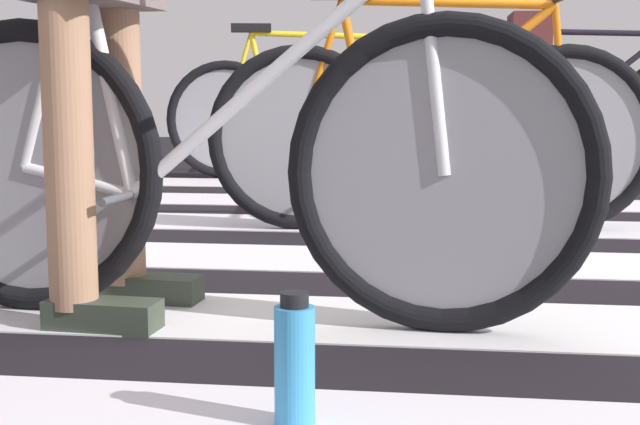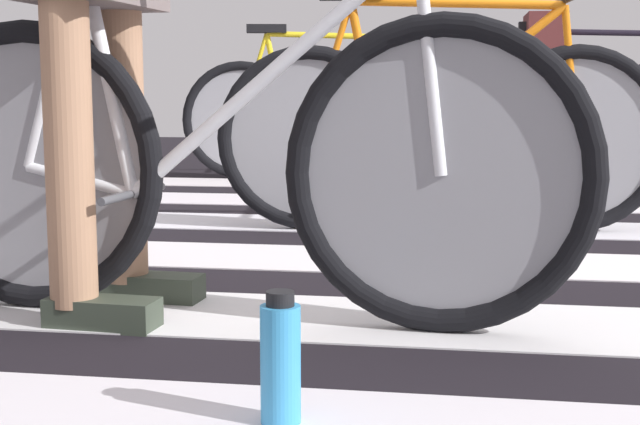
% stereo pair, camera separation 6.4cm
% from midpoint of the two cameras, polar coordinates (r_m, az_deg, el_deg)
% --- Properties ---
extents(ground, '(18.00, 14.00, 0.02)m').
position_cam_midpoint_polar(ground, '(3.05, 9.95, -2.89)').
color(ground, black).
extents(crosswalk_markings, '(5.47, 5.01, 0.00)m').
position_cam_midpoint_polar(crosswalk_markings, '(2.93, 10.64, -3.11)').
color(crosswalk_markings, silver).
rests_on(crosswalk_markings, ground).
extents(bicycle_1_of_4, '(1.74, 0.52, 0.93)m').
position_cam_midpoint_polar(bicycle_1_of_4, '(2.14, -6.96, 3.34)').
color(bicycle_1_of_4, black).
rests_on(bicycle_1_of_4, ground).
extents(cyclist_1_of_4, '(0.34, 0.43, 1.02)m').
position_cam_midpoint_polar(cyclist_1_of_4, '(2.26, -14.69, 10.41)').
color(cyclist_1_of_4, '#A87A5B').
rests_on(cyclist_1_of_4, ground).
extents(bicycle_2_of_4, '(1.73, 0.52, 0.93)m').
position_cam_midpoint_polar(bicycle_2_of_4, '(3.53, 6.46, 5.08)').
color(bicycle_2_of_4, black).
rests_on(bicycle_2_of_4, ground).
extents(bicycle_3_of_4, '(1.74, 0.52, 0.93)m').
position_cam_midpoint_polar(bicycle_3_of_4, '(5.57, 15.71, 5.82)').
color(bicycle_3_of_4, black).
rests_on(bicycle_3_of_4, ground).
extents(cyclist_3_of_4, '(0.32, 0.41, 0.98)m').
position_cam_midpoint_polar(cyclist_3_of_4, '(5.53, 12.60, 8.49)').
color(cyclist_3_of_4, brown).
rests_on(cyclist_3_of_4, ground).
extents(bicycle_4_of_4, '(1.71, 0.56, 0.93)m').
position_cam_midpoint_polar(bicycle_4_of_4, '(5.60, -1.05, 6.12)').
color(bicycle_4_of_4, black).
rests_on(bicycle_4_of_4, ground).
extents(water_bottle, '(0.07, 0.07, 0.22)m').
position_cam_midpoint_polar(water_bottle, '(1.50, -2.82, -9.37)').
color(water_bottle, '#3795D4').
rests_on(water_bottle, ground).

